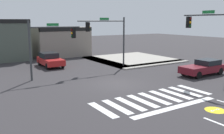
{
  "coord_description": "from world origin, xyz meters",
  "views": [
    {
      "loc": [
        -10.96,
        -16.4,
        5.17
      ],
      "look_at": [
        -0.58,
        -0.11,
        1.53
      ],
      "focal_mm": 39.32,
      "sensor_mm": 36.0,
      "label": 1
    }
  ],
  "objects_px": {
    "traffic_signal_northeast": "(108,33)",
    "car_maroon": "(204,67)",
    "traffic_signal_southeast": "(211,34)",
    "traffic_signal_northwest": "(51,40)",
    "car_red": "(50,60)"
  },
  "relations": [
    {
      "from": "traffic_signal_northwest",
      "to": "car_maroon",
      "type": "xyz_separation_m",
      "value": [
        12.77,
        -6.66,
        -2.77
      ]
    },
    {
      "from": "traffic_signal_northeast",
      "to": "traffic_signal_southeast",
      "type": "height_order",
      "value": "traffic_signal_southeast"
    },
    {
      "from": "traffic_signal_southeast",
      "to": "traffic_signal_northwest",
      "type": "relative_size",
      "value": 1.17
    },
    {
      "from": "traffic_signal_northeast",
      "to": "traffic_signal_northwest",
      "type": "distance_m",
      "value": 6.7
    },
    {
      "from": "traffic_signal_northeast",
      "to": "traffic_signal_northwest",
      "type": "xyz_separation_m",
      "value": [
        -6.62,
        -0.95,
        -0.38
      ]
    },
    {
      "from": "traffic_signal_northwest",
      "to": "traffic_signal_southeast",
      "type": "bearing_deg",
      "value": -44.66
    },
    {
      "from": "traffic_signal_northwest",
      "to": "car_maroon",
      "type": "relative_size",
      "value": 1.1
    },
    {
      "from": "traffic_signal_northeast",
      "to": "traffic_signal_southeast",
      "type": "bearing_deg",
      "value": 105.84
    },
    {
      "from": "traffic_signal_northeast",
      "to": "car_maroon",
      "type": "height_order",
      "value": "traffic_signal_northeast"
    },
    {
      "from": "car_maroon",
      "to": "car_red",
      "type": "relative_size",
      "value": 1.09
    },
    {
      "from": "traffic_signal_southeast",
      "to": "car_maroon",
      "type": "xyz_separation_m",
      "value": [
        3.19,
        2.8,
        -3.42
      ]
    },
    {
      "from": "traffic_signal_northeast",
      "to": "car_maroon",
      "type": "distance_m",
      "value": 10.28
    },
    {
      "from": "car_maroon",
      "to": "traffic_signal_northwest",
      "type": "bearing_deg",
      "value": -27.55
    },
    {
      "from": "car_maroon",
      "to": "car_red",
      "type": "xyz_separation_m",
      "value": [
        -11.04,
        12.39,
        0.05
      ]
    },
    {
      "from": "traffic_signal_southeast",
      "to": "traffic_signal_northwest",
      "type": "xyz_separation_m",
      "value": [
        -9.58,
        9.46,
        -0.65
      ]
    }
  ]
}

